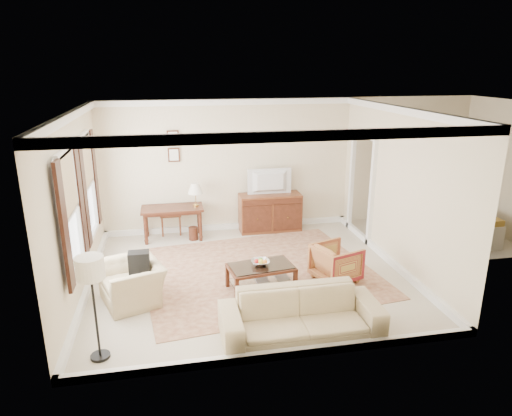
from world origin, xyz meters
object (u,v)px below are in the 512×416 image
object	(u,v)px
club_armchair	(132,276)
sofa	(301,308)
writing_desk	(172,212)
coffee_table	(261,271)
tv	(270,174)
striped_armchair	(336,261)
sideboard	(270,212)

from	to	relation	value
club_armchair	sofa	size ratio (longest dim) A/B	0.45
writing_desk	coffee_table	size ratio (longest dim) A/B	1.14
tv	club_armchair	size ratio (longest dim) A/B	0.95
writing_desk	sofa	bearing A→B (deg)	-68.06
tv	sofa	world-z (taller)	tv
writing_desk	club_armchair	distance (m)	2.74
tv	club_armchair	distance (m)	4.05
tv	coffee_table	bearing A→B (deg)	74.40
striped_armchair	club_armchair	world-z (taller)	club_armchair
striped_armchair	club_armchair	bearing A→B (deg)	73.12
sideboard	tv	size ratio (longest dim) A/B	1.47
striped_armchair	club_armchair	distance (m)	3.40
sideboard	coffee_table	distance (m)	2.90
sideboard	club_armchair	distance (m)	3.97
writing_desk	coffee_table	xyz separation A→B (m)	(1.37, -2.67, -0.25)
striped_armchair	sofa	xyz separation A→B (m)	(-1.08, -1.53, 0.07)
striped_armchair	coffee_table	bearing A→B (deg)	76.38
club_armchair	sofa	bearing A→B (deg)	38.67
coffee_table	sofa	world-z (taller)	sofa
club_armchair	sofa	distance (m)	2.73
tv	writing_desk	bearing A→B (deg)	2.91
coffee_table	sofa	xyz separation A→B (m)	(0.27, -1.42, 0.09)
coffee_table	striped_armchair	world-z (taller)	striped_armchair
club_armchair	tv	bearing A→B (deg)	114.63
writing_desk	sofa	xyz separation A→B (m)	(1.64, -4.08, -0.16)
tv	coffee_table	xyz separation A→B (m)	(-0.78, -2.78, -0.97)
writing_desk	tv	world-z (taller)	tv
striped_armchair	writing_desk	bearing A→B (deg)	28.29
tv	sofa	distance (m)	4.31
sideboard	striped_armchair	bearing A→B (deg)	-77.96
sideboard	tv	distance (m)	0.89
writing_desk	sideboard	size ratio (longest dim) A/B	0.94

